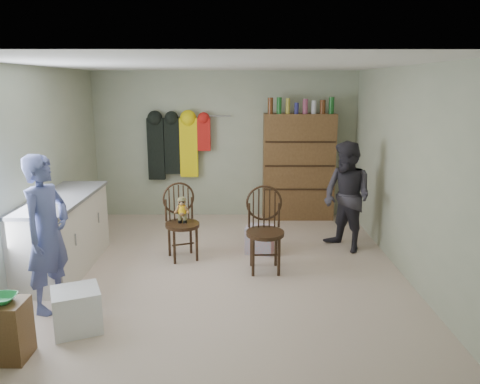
{
  "coord_description": "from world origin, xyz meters",
  "views": [
    {
      "loc": [
        0.24,
        -5.56,
        2.29
      ],
      "look_at": [
        0.25,
        0.2,
        0.95
      ],
      "focal_mm": 35.0,
      "sensor_mm": 36.0,
      "label": 1
    }
  ],
  "objects_px": {
    "chair_front": "(181,217)",
    "chair_far": "(265,226)",
    "dresser": "(298,166)",
    "counter": "(64,233)"
  },
  "relations": [
    {
      "from": "chair_front",
      "to": "dresser",
      "type": "relative_size",
      "value": 0.49
    },
    {
      "from": "chair_front",
      "to": "dresser",
      "type": "height_order",
      "value": "dresser"
    },
    {
      "from": "dresser",
      "to": "chair_front",
      "type": "bearing_deg",
      "value": -133.16
    },
    {
      "from": "chair_front",
      "to": "chair_far",
      "type": "distance_m",
      "value": 1.16
    },
    {
      "from": "chair_front",
      "to": "dresser",
      "type": "bearing_deg",
      "value": 26.27
    },
    {
      "from": "chair_front",
      "to": "dresser",
      "type": "xyz_separation_m",
      "value": [
        1.78,
        1.9,
        0.35
      ]
    },
    {
      "from": "dresser",
      "to": "counter",
      "type": "bearing_deg",
      "value": -144.32
    },
    {
      "from": "chair_front",
      "to": "chair_far",
      "type": "xyz_separation_m",
      "value": [
        1.08,
        -0.41,
        0.0
      ]
    },
    {
      "from": "counter",
      "to": "dresser",
      "type": "height_order",
      "value": "dresser"
    },
    {
      "from": "counter",
      "to": "chair_front",
      "type": "bearing_deg",
      "value": 15.78
    }
  ]
}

